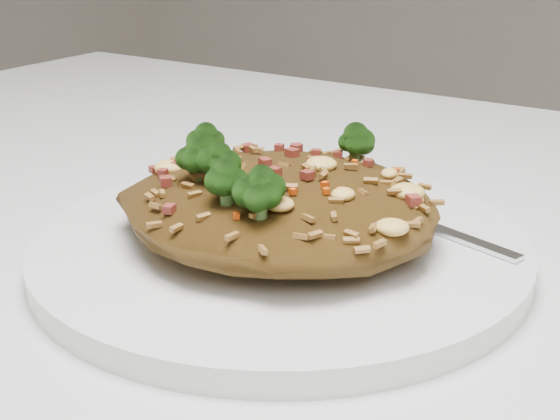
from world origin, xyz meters
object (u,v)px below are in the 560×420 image
(dining_table, at_px, (334,379))
(plate, at_px, (280,247))
(fried_rice, at_px, (278,192))
(fork, at_px, (410,219))

(dining_table, xyz_separation_m, plate, (-0.02, -0.03, 0.10))
(fried_rice, xyz_separation_m, fork, (0.05, 0.06, -0.02))
(dining_table, height_order, fork, fork)
(fried_rice, bearing_deg, dining_table, 60.81)
(plate, xyz_separation_m, fried_rice, (-0.00, -0.00, 0.03))
(dining_table, bearing_deg, fried_rice, -119.19)
(dining_table, xyz_separation_m, fork, (0.03, 0.02, 0.11))
(dining_table, bearing_deg, plate, -119.27)
(plate, relative_size, fried_rice, 1.53)
(fork, bearing_deg, plate, -115.66)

